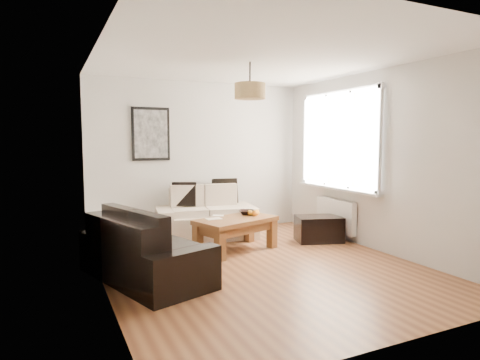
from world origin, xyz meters
name	(u,v)px	position (x,y,z in m)	size (l,w,h in m)	color
floor	(260,266)	(0.00, 0.00, 0.00)	(4.50, 4.50, 0.00)	brown
ceiling	(261,58)	(0.00, 0.00, 2.60)	(3.80, 4.50, 0.00)	white
wall_back	(200,157)	(0.00, 2.25, 1.30)	(3.80, 0.04, 2.60)	silver
wall_front	(401,180)	(0.00, -2.25, 1.30)	(3.80, 0.04, 2.60)	silver
wall_left	(101,169)	(-1.90, 0.00, 1.30)	(0.04, 4.50, 2.60)	silver
wall_right	(377,161)	(1.90, 0.00, 1.30)	(0.04, 4.50, 2.60)	silver
window_bay	(339,140)	(1.86, 0.80, 1.60)	(0.14, 1.90, 1.60)	white
radiator	(336,215)	(1.82, 0.80, 0.38)	(0.10, 0.90, 0.52)	white
poster	(151,134)	(-0.85, 2.22, 1.70)	(0.62, 0.04, 0.87)	black
pendant_shade	(250,91)	(0.00, 0.30, 2.23)	(0.40, 0.40, 0.20)	tan
loveseat_cream	(206,213)	(-0.07, 1.78, 0.40)	(1.60, 0.87, 0.79)	beige
sofa_leather	(145,247)	(-1.43, 0.12, 0.37)	(1.72, 0.84, 0.74)	black
coffee_table	(236,234)	(0.03, 0.81, 0.24)	(1.16, 0.63, 0.48)	brown
ottoman	(319,229)	(1.45, 0.75, 0.20)	(0.70, 0.45, 0.40)	black
cushion_left	(184,194)	(-0.38, 1.97, 0.71)	(0.40, 0.12, 0.40)	black
cushion_right	(225,191)	(0.36, 1.97, 0.72)	(0.43, 0.13, 0.43)	black
fruit_bowl	(247,212)	(0.32, 1.02, 0.51)	(0.25, 0.25, 0.06)	black
orange_a	(255,213)	(0.36, 0.85, 0.52)	(0.09, 0.09, 0.09)	orange
orange_b	(256,213)	(0.41, 0.89, 0.52)	(0.09, 0.09, 0.09)	orange
orange_c	(250,213)	(0.32, 0.92, 0.52)	(0.08, 0.08, 0.08)	orange
papers	(214,219)	(-0.28, 0.89, 0.48)	(0.22, 0.15, 0.01)	white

